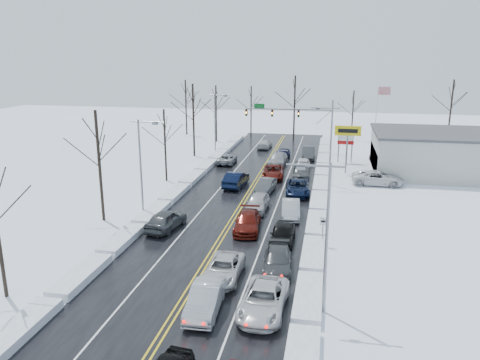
% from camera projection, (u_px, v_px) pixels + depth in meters
% --- Properties ---
extents(ground, '(160.00, 160.00, 0.00)m').
position_uv_depth(ground, '(240.00, 207.00, 46.17)').
color(ground, white).
rests_on(ground, ground).
extents(road_surface, '(14.00, 84.00, 0.01)m').
position_uv_depth(road_surface, '(244.00, 201.00, 48.06)').
color(road_surface, black).
rests_on(road_surface, ground).
extents(snow_bank_left, '(1.68, 72.00, 0.56)m').
position_uv_depth(snow_bank_left, '(173.00, 197.00, 49.48)').
color(snow_bank_left, white).
rests_on(snow_bank_left, ground).
extents(snow_bank_right, '(1.68, 72.00, 0.56)m').
position_uv_depth(snow_bank_right, '(319.00, 206.00, 46.65)').
color(snow_bank_right, white).
rests_on(snow_bank_right, ground).
extents(traffic_signal_mast, '(13.28, 0.39, 8.00)m').
position_uv_depth(traffic_signal_mast, '(298.00, 116.00, 70.59)').
color(traffic_signal_mast, slate).
rests_on(traffic_signal_mast, ground).
extents(tires_plus_sign, '(3.20, 0.34, 6.00)m').
position_uv_depth(tires_plus_sign, '(348.00, 134.00, 58.05)').
color(tires_plus_sign, slate).
rests_on(tires_plus_sign, ground).
extents(used_vehicles_sign, '(2.20, 0.22, 4.65)m').
position_uv_depth(used_vehicles_sign, '(346.00, 139.00, 64.18)').
color(used_vehicles_sign, slate).
rests_on(used_vehicles_sign, ground).
extents(speed_limit_sign, '(0.55, 0.09, 2.35)m').
position_uv_depth(speed_limit_sign, '(323.00, 226.00, 36.65)').
color(speed_limit_sign, slate).
rests_on(speed_limit_sign, ground).
extents(flagpole, '(1.87, 1.20, 10.00)m').
position_uv_depth(flagpole, '(377.00, 113.00, 70.20)').
color(flagpole, silver).
rests_on(flagpole, ground).
extents(dealership_building, '(20.40, 12.40, 5.30)m').
position_uv_depth(dealership_building, '(457.00, 153.00, 58.06)').
color(dealership_building, '#B5B6B0').
rests_on(dealership_building, ground).
extents(streetlight_se, '(3.20, 0.25, 9.00)m').
position_uv_depth(streetlight_se, '(324.00, 227.00, 26.19)').
color(streetlight_se, slate).
rests_on(streetlight_se, ground).
extents(streetlight_ne, '(3.20, 0.25, 9.00)m').
position_uv_depth(streetlight_ne, '(329.00, 139.00, 52.70)').
color(streetlight_ne, slate).
rests_on(streetlight_ne, ground).
extents(streetlight_sw, '(3.20, 0.25, 9.00)m').
position_uv_depth(streetlight_sw, '(142.00, 160.00, 42.53)').
color(streetlight_sw, slate).
rests_on(streetlight_sw, ground).
extents(streetlight_nw, '(3.20, 0.25, 9.00)m').
position_uv_depth(streetlight_nw, '(216.00, 119.00, 69.04)').
color(streetlight_nw, slate).
rests_on(streetlight_nw, ground).
extents(tree_left_b, '(4.00, 4.00, 10.00)m').
position_uv_depth(tree_left_b, '(98.00, 145.00, 40.79)').
color(tree_left_b, '#2D231C').
rests_on(tree_left_b, ground).
extents(tree_left_c, '(3.40, 3.40, 8.50)m').
position_uv_depth(tree_left_c, '(165.00, 131.00, 54.13)').
color(tree_left_c, '#2D231C').
rests_on(tree_left_c, ground).
extents(tree_left_d, '(4.20, 4.20, 10.50)m').
position_uv_depth(tree_left_d, '(193.00, 106.00, 67.15)').
color(tree_left_d, '#2D231C').
rests_on(tree_left_d, ground).
extents(tree_left_e, '(3.80, 3.80, 9.50)m').
position_uv_depth(tree_left_e, '(216.00, 103.00, 78.62)').
color(tree_left_e, '#2D231C').
rests_on(tree_left_e, ground).
extents(tree_far_a, '(4.00, 4.00, 10.00)m').
position_uv_depth(tree_far_a, '(186.00, 97.00, 85.55)').
color(tree_far_a, '#2D231C').
rests_on(tree_far_a, ground).
extents(tree_far_b, '(3.60, 3.60, 9.00)m').
position_uv_depth(tree_far_b, '(251.00, 101.00, 84.45)').
color(tree_far_b, '#2D231C').
rests_on(tree_far_b, ground).
extents(tree_far_c, '(4.40, 4.40, 11.00)m').
position_uv_depth(tree_far_c, '(295.00, 95.00, 80.70)').
color(tree_far_c, '#2D231C').
rests_on(tree_far_c, ground).
extents(tree_far_d, '(3.40, 3.40, 8.50)m').
position_uv_depth(tree_far_d, '(353.00, 106.00, 80.73)').
color(tree_far_d, '#2D231C').
rests_on(tree_far_d, ground).
extents(tree_far_e, '(4.20, 4.20, 10.50)m').
position_uv_depth(tree_far_e, '(452.00, 99.00, 77.86)').
color(tree_far_e, '#2D231C').
rests_on(tree_far_e, ground).
extents(queued_car_1, '(1.90, 4.93, 1.60)m').
position_uv_depth(queued_car_1, '(206.00, 311.00, 27.58)').
color(queued_car_1, '#AAADB3').
rests_on(queued_car_1, ground).
extents(queued_car_2, '(2.32, 5.00, 1.39)m').
position_uv_depth(queued_car_2, '(224.00, 278.00, 31.64)').
color(queued_car_2, silver).
rests_on(queued_car_2, ground).
extents(queued_car_3, '(2.55, 5.37, 1.51)m').
position_uv_depth(queued_car_3, '(247.00, 230.00, 40.17)').
color(queued_car_3, '#53110B').
rests_on(queued_car_3, ground).
extents(queued_car_4, '(2.00, 4.75, 1.60)m').
position_uv_depth(queued_car_4, '(257.00, 211.00, 45.15)').
color(queued_car_4, '#B8B8BA').
rests_on(queued_car_4, ground).
extents(queued_car_5, '(1.97, 4.54, 1.45)m').
position_uv_depth(queued_car_5, '(266.00, 192.00, 51.23)').
color(queued_car_5, '#434749').
rests_on(queued_car_5, ground).
extents(queued_car_6, '(2.94, 5.63, 1.51)m').
position_uv_depth(queued_car_6, '(273.00, 178.00, 57.08)').
color(queued_car_6, '#4F100A').
rests_on(queued_car_6, ground).
extents(queued_car_7, '(2.49, 5.66, 1.62)m').
position_uv_depth(queued_car_7, '(278.00, 165.00, 63.61)').
color(queued_car_7, gray).
rests_on(queued_car_7, ground).
extents(queued_car_8, '(2.21, 4.56, 1.50)m').
position_uv_depth(queued_car_8, '(282.00, 159.00, 67.20)').
color(queued_car_8, black).
rests_on(queued_car_8, ground).
extents(queued_car_10, '(2.68, 5.55, 1.52)m').
position_uv_depth(queued_car_10, '(263.00, 311.00, 27.56)').
color(queued_car_10, silver).
rests_on(queued_car_10, ground).
extents(queued_car_11, '(2.38, 4.99, 1.40)m').
position_uv_depth(queued_car_11, '(277.00, 270.00, 32.86)').
color(queued_car_11, '#3D4042').
rests_on(queued_car_11, ground).
extents(queued_car_12, '(1.87, 4.64, 1.58)m').
position_uv_depth(queued_car_12, '(282.00, 243.00, 37.44)').
color(queued_car_12, black).
rests_on(queued_car_12, ground).
extents(queued_car_13, '(2.05, 4.79, 1.54)m').
position_uv_depth(queued_car_13, '(291.00, 217.00, 43.47)').
color(queued_car_13, '#A7ABAF').
rests_on(queued_car_13, ground).
extents(queued_car_14, '(2.98, 5.61, 1.50)m').
position_uv_depth(queued_car_14, '(297.00, 194.00, 50.44)').
color(queued_car_14, black).
rests_on(queued_car_14, ground).
extents(queued_car_15, '(2.38, 5.19, 1.47)m').
position_uv_depth(queued_car_15, '(301.00, 177.00, 57.17)').
color(queued_car_15, '#46494C').
rests_on(queued_car_15, ground).
extents(queued_car_16, '(1.89, 4.58, 1.56)m').
position_uv_depth(queued_car_16, '(302.00, 170.00, 60.58)').
color(queued_car_16, silver).
rests_on(queued_car_16, ground).
extents(queued_car_17, '(2.11, 5.24, 1.69)m').
position_uv_depth(queued_car_17, '(308.00, 158.00, 67.48)').
color(queued_car_17, '#383A3D').
rests_on(queued_car_17, ground).
extents(oncoming_car_0, '(2.29, 5.35, 1.72)m').
position_uv_depth(oncoming_car_0, '(236.00, 186.00, 53.34)').
color(oncoming_car_0, black).
rests_on(oncoming_car_0, ground).
extents(oncoming_car_1, '(2.25, 4.83, 1.34)m').
position_uv_depth(oncoming_car_1, '(227.00, 164.00, 64.34)').
color(oncoming_car_1, gray).
rests_on(oncoming_car_1, ground).
extents(oncoming_car_2, '(2.12, 4.77, 1.36)m').
position_uv_depth(oncoming_car_2, '(265.00, 148.00, 74.83)').
color(oncoming_car_2, silver).
rests_on(oncoming_car_2, ground).
extents(oncoming_car_3, '(2.69, 5.25, 1.71)m').
position_uv_depth(oncoming_car_3, '(166.00, 229.00, 40.46)').
color(oncoming_car_3, '#46494B').
rests_on(oncoming_car_3, ground).
extents(parked_car_0, '(5.85, 2.73, 1.62)m').
position_uv_depth(parked_car_0, '(377.00, 185.00, 53.98)').
color(parked_car_0, silver).
rests_on(parked_car_0, ground).
extents(parked_car_1, '(2.48, 5.55, 1.58)m').
position_uv_depth(parked_car_1, '(399.00, 173.00, 59.37)').
color(parked_car_1, '#46494B').
rests_on(parked_car_1, ground).
extents(parked_car_2, '(2.33, 4.89, 1.61)m').
position_uv_depth(parked_car_2, '(378.00, 163.00, 64.71)').
color(parked_car_2, black).
rests_on(parked_car_2, ground).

